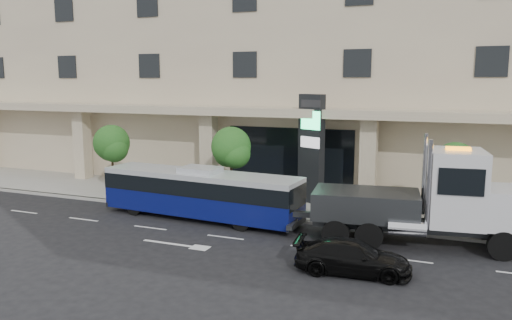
{
  "coord_description": "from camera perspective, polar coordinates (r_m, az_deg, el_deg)",
  "views": [
    {
      "loc": [
        9.28,
        -21.21,
        7.02
      ],
      "look_at": [
        0.11,
        2.0,
        3.04
      ],
      "focal_mm": 35.0,
      "sensor_mm": 36.0,
      "label": 1
    }
  ],
  "objects": [
    {
      "name": "signage_pylon",
      "position": [
        28.21,
        6.33,
        1.36
      ],
      "size": [
        1.61,
        1.15,
        6.13
      ],
      "rotation": [
        0.0,
        0.0,
        -0.44
      ],
      "color": "black",
      "rests_on": "sidewalk"
    },
    {
      "name": "city_bus",
      "position": [
        25.61,
        -6.37,
        -3.73
      ],
      "size": [
        10.8,
        3.08,
        2.7
      ],
      "rotation": [
        0.0,
        0.0,
        -0.08
      ],
      "color": "black",
      "rests_on": "ground"
    },
    {
      "name": "tree_right",
      "position": [
        25.12,
        21.84,
        -0.71
      ],
      "size": [
        2.1,
        2.0,
        4.04
      ],
      "color": "#422B19",
      "rests_on": "sidewalk"
    },
    {
      "name": "sidewalk",
      "position": [
        28.66,
        2.01,
        -4.96
      ],
      "size": [
        120.0,
        6.0,
        0.15
      ],
      "primitive_type": "cube",
      "color": "gray",
      "rests_on": "ground"
    },
    {
      "name": "tree_left",
      "position": [
        31.64,
        -16.14,
        1.61
      ],
      "size": [
        2.27,
        2.2,
        4.22
      ],
      "color": "#422B19",
      "rests_on": "sidewalk"
    },
    {
      "name": "convention_center",
      "position": [
        37.91,
        7.53,
        13.46
      ],
      "size": [
        60.0,
        17.6,
        20.0
      ],
      "color": "tan",
      "rests_on": "ground"
    },
    {
      "name": "black_sedan",
      "position": [
        18.97,
        10.98,
        -10.83
      ],
      "size": [
        4.39,
        2.11,
        1.23
      ],
      "primitive_type": "imported",
      "rotation": [
        0.0,
        0.0,
        1.66
      ],
      "color": "black",
      "rests_on": "ground"
    },
    {
      "name": "tree_mid",
      "position": [
        27.49,
        -2.82,
        1.19
      ],
      "size": [
        2.28,
        2.2,
        4.38
      ],
      "color": "#422B19",
      "rests_on": "sidewalk"
    },
    {
      "name": "curb",
      "position": [
        25.94,
        -0.22,
        -6.46
      ],
      "size": [
        120.0,
        0.3,
        0.15
      ],
      "primitive_type": "cube",
      "color": "gray",
      "rests_on": "ground"
    },
    {
      "name": "ground",
      "position": [
        24.19,
        -2.0,
        -7.81
      ],
      "size": [
        120.0,
        120.0,
        0.0
      ],
      "primitive_type": "plane",
      "color": "black",
      "rests_on": "ground"
    },
    {
      "name": "tow_truck",
      "position": [
        22.47,
        19.44,
        -4.52
      ],
      "size": [
        10.44,
        3.63,
        4.72
      ],
      "rotation": [
        0.0,
        0.0,
        0.12
      ],
      "color": "#2D3033",
      "rests_on": "ground"
    }
  ]
}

